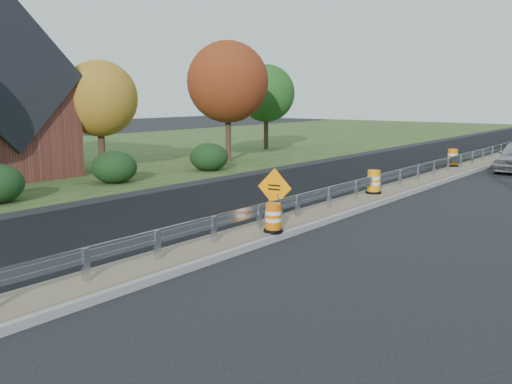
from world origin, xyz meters
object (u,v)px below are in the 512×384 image
Objects in this scene: barrel_median_near at (273,218)px; barrel_median_far at (453,158)px; barrel_median_mid at (374,182)px; caution_sign at (274,207)px.

barrel_median_near is 18.37m from barrel_median_far.
barrel_median_mid reaches higher than barrel_median_near.
barrel_median_far reaches higher than barrel_median_near.
barrel_median_near is 0.89× the size of barrel_median_mid.
caution_sign reaches higher than barrel_median_far.
barrel_median_mid is at bearing 75.93° from caution_sign.
caution_sign is 5.64m from barrel_median_mid.
barrel_median_far is (0.35, 16.25, 0.24)m from caution_sign.
caution_sign is at bearing 124.75° from barrel_median_near.
barrel_median_near is 7.69m from barrel_median_mid.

